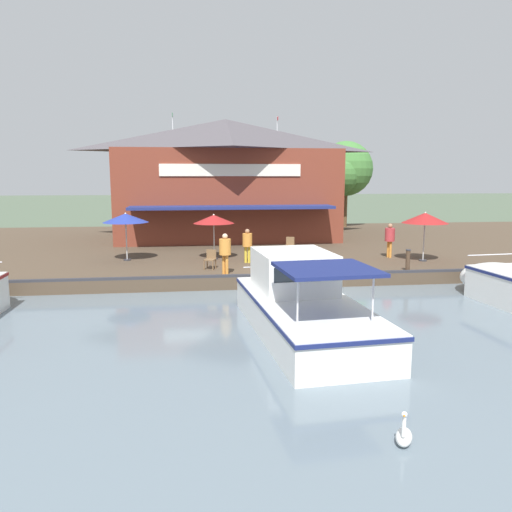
% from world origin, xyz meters
% --- Properties ---
extents(ground_plane, '(220.00, 220.00, 0.00)m').
position_xyz_m(ground_plane, '(0.00, 0.00, 0.00)').
color(ground_plane, '#4C5B47').
extents(quay_deck, '(22.00, 56.00, 0.60)m').
position_xyz_m(quay_deck, '(-11.00, 0.00, 0.30)').
color(quay_deck, '#4C3D2D').
rests_on(quay_deck, ground).
extents(quay_edge_fender, '(0.20, 50.40, 0.10)m').
position_xyz_m(quay_edge_fender, '(-0.10, 0.00, 0.65)').
color(quay_edge_fender, '#2D2D33').
rests_on(quay_edge_fender, quay_deck).
extents(waterfront_restaurant, '(10.47, 14.39, 8.09)m').
position_xyz_m(waterfront_restaurant, '(-13.78, -1.86, 4.54)').
color(waterfront_restaurant, brown).
rests_on(waterfront_restaurant, quay_deck).
extents(patio_umbrella_by_entrance, '(2.00, 2.00, 2.23)m').
position_xyz_m(patio_umbrella_by_entrance, '(-4.60, -3.10, 2.58)').
color(patio_umbrella_by_entrance, '#B7B7B7').
rests_on(patio_umbrella_by_entrance, quay_deck).
extents(patio_umbrella_near_quay_edge, '(2.17, 2.17, 2.37)m').
position_xyz_m(patio_umbrella_near_quay_edge, '(-2.82, 6.90, 2.68)').
color(patio_umbrella_near_quay_edge, '#B7B7B7').
rests_on(patio_umbrella_near_quay_edge, quay_deck).
extents(patio_umbrella_far_corner, '(2.17, 2.17, 2.33)m').
position_xyz_m(patio_umbrella_far_corner, '(-4.80, -7.32, 2.67)').
color(patio_umbrella_far_corner, '#B7B7B7').
rests_on(patio_umbrella_far_corner, quay_deck).
extents(cafe_chair_far_corner_seat, '(0.55, 0.55, 0.85)m').
position_xyz_m(cafe_chair_far_corner_seat, '(-6.16, 1.01, 1.08)').
color(cafe_chair_far_corner_seat, brown).
rests_on(cafe_chair_far_corner_seat, quay_deck).
extents(cafe_chair_facing_river, '(0.55, 0.55, 0.85)m').
position_xyz_m(cafe_chair_facing_river, '(-2.71, -0.80, 1.08)').
color(cafe_chair_facing_river, brown).
rests_on(cafe_chair_facing_river, quay_deck).
extents(cafe_chair_beside_entrance, '(0.57, 0.57, 0.85)m').
position_xyz_m(cafe_chair_beside_entrance, '(-2.00, -3.37, 1.08)').
color(cafe_chair_beside_entrance, brown).
rests_on(cafe_chair_beside_entrance, quay_deck).
extents(person_mid_patio, '(0.49, 0.49, 1.72)m').
position_xyz_m(person_mid_patio, '(-0.67, -2.81, 1.68)').
color(person_mid_patio, orange).
rests_on(person_mid_patio, quay_deck).
extents(person_at_quay_edge, '(0.45, 0.45, 1.61)m').
position_xyz_m(person_at_quay_edge, '(-3.39, -1.58, 1.60)').
color(person_at_quay_edge, gold).
rests_on(person_at_quay_edge, quay_deck).
extents(person_near_entrance, '(0.49, 0.49, 1.72)m').
position_xyz_m(person_near_entrance, '(-4.03, 5.68, 1.68)').
color(person_near_entrance, orange).
rests_on(person_near_entrance, quay_deck).
extents(motorboat_far_downstream, '(8.78, 3.40, 2.29)m').
position_xyz_m(motorboat_far_downstream, '(5.09, -0.99, 0.86)').
color(motorboat_far_downstream, white).
rests_on(motorboat_far_downstream, river_water).
extents(mooring_post, '(0.22, 0.22, 0.96)m').
position_xyz_m(mooring_post, '(-0.35, 5.02, 1.09)').
color(mooring_post, '#473323').
rests_on(mooring_post, quay_deck).
extents(swan, '(0.63, 0.51, 0.69)m').
position_xyz_m(swan, '(12.15, -0.58, 0.23)').
color(swan, white).
rests_on(swan, river_water).
extents(tree_behind_restaurant, '(4.58, 4.36, 6.83)m').
position_xyz_m(tree_behind_restaurant, '(-19.30, 7.93, 5.12)').
color(tree_behind_restaurant, brown).
rests_on(tree_behind_restaurant, quay_deck).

